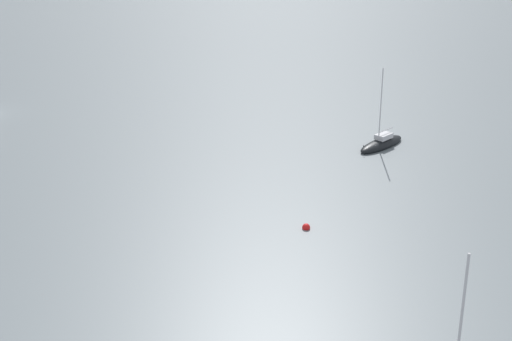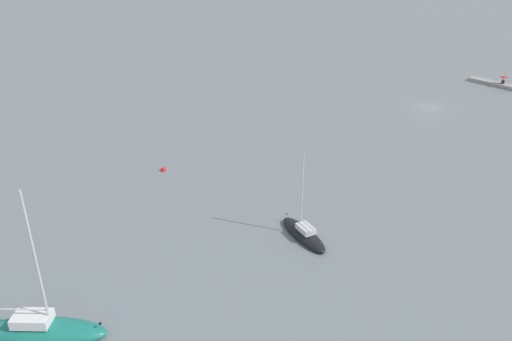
{
  "view_description": "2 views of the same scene",
  "coord_description": "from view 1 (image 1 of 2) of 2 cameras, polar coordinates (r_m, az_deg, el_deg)",
  "views": [
    {
      "loc": [
        41.96,
        62.54,
        22.86
      ],
      "look_at": [
        -0.66,
        31.69,
        1.46
      ],
      "focal_mm": 53.75,
      "sensor_mm": 36.0,
      "label": 1
    },
    {
      "loc": [
        -38.01,
        56.93,
        20.68
      ],
      "look_at": [
        -6.32,
        33.72,
        2.2
      ],
      "focal_mm": 34.64,
      "sensor_mm": 36.0,
      "label": 2
    }
  ],
  "objects": [
    {
      "name": "mooring_buoy_near",
      "position": [
        51.33,
        3.75,
        -4.25
      ],
      "size": [
        0.54,
        0.54,
        0.54
      ],
      "color": "red",
      "rests_on": "ground_plane"
    },
    {
      "name": "sailboat_black_near",
      "position": [
        66.58,
        9.32,
        1.99
      ],
      "size": [
        5.65,
        2.38,
        7.27
      ],
      "rotation": [
        0.0,
        0.0,
        4.56
      ],
      "color": "black",
      "rests_on": "ground_plane"
    }
  ]
}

